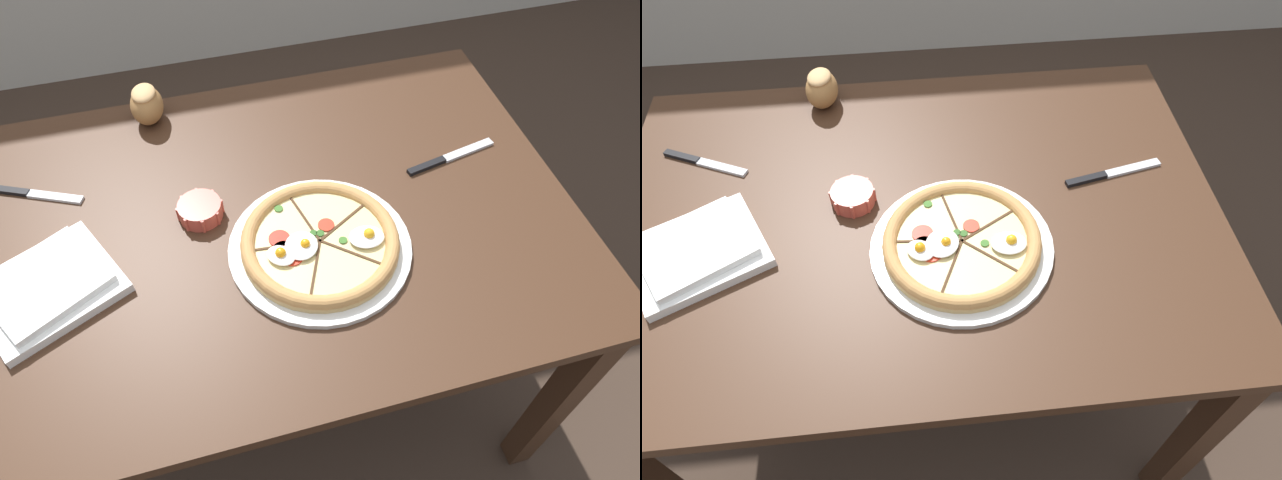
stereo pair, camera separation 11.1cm
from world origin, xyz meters
The scene contains 8 objects.
ground_plane centered at (0.00, 0.00, 0.00)m, with size 12.00×12.00×0.00m, color #3D2D23.
dining_table centered at (0.00, 0.00, 0.67)m, with size 1.28×0.90×0.78m.
pizza centered at (0.08, -0.11, 0.80)m, with size 0.36×0.36×0.05m.
ramekin_bowl centered at (-0.13, 0.04, 0.80)m, with size 0.10×0.10×0.04m.
napkin_folded centered at (-0.43, -0.07, 0.80)m, with size 0.31×0.29×0.04m.
bread_piece_near centered at (-0.21, 0.38, 0.83)m, with size 0.09×0.11×0.09m.
knife_main centered at (0.43, 0.06, 0.78)m, with size 0.23×0.07×0.01m.
knife_spare centered at (-0.47, 0.19, 0.78)m, with size 0.20×0.10×0.01m.
Camera 1 is at (-0.10, -0.77, 1.68)m, focal length 32.00 mm.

